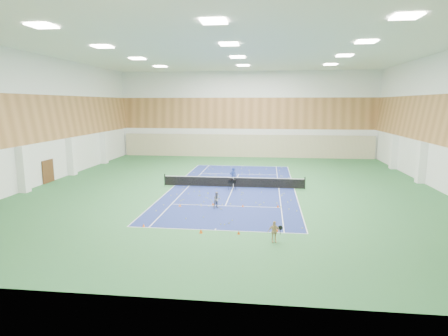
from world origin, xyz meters
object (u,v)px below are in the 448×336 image
object	(u,v)px
coach	(233,176)
child_apron	(274,232)
child_court	(217,200)
ball_cart	(232,185)
tennis_net	(233,181)

from	to	relation	value
coach	child_apron	distance (m)	14.94
child_court	ball_cart	distance (m)	5.85
ball_cart	tennis_net	bearing A→B (deg)	113.27
tennis_net	ball_cart	xyz separation A→B (m)	(-0.01, -1.15, -0.08)
child_court	ball_cart	world-z (taller)	child_court
child_court	ball_cart	xyz separation A→B (m)	(0.53, 5.83, -0.13)
tennis_net	child_court	bearing A→B (deg)	-94.46
coach	ball_cart	size ratio (longest dim) A/B	1.76
tennis_net	child_apron	xyz separation A→B (m)	(3.48, -13.41, 0.05)
tennis_net	coach	world-z (taller)	coach
coach	child_court	size ratio (longest dim) A/B	1.36
child_court	child_apron	bearing A→B (deg)	-97.54
tennis_net	coach	xyz separation A→B (m)	(-0.13, 1.09, 0.27)
child_apron	ball_cart	world-z (taller)	child_apron
child_apron	tennis_net	bearing A→B (deg)	88.74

